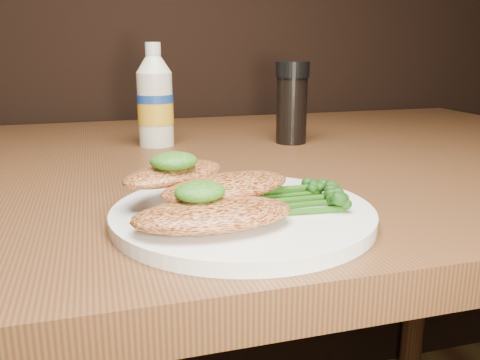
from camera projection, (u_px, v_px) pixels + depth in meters
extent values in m
cylinder|color=white|center=(243.00, 214.00, 0.46)|extent=(0.24, 0.24, 0.01)
ellipsoid|color=#C8743F|center=(213.00, 214.00, 0.41)|extent=(0.14, 0.08, 0.02)
ellipsoid|color=#C8743F|center=(227.00, 187.00, 0.46)|extent=(0.14, 0.10, 0.02)
ellipsoid|color=#C8743F|center=(174.00, 174.00, 0.47)|extent=(0.12, 0.11, 0.02)
ellipsoid|color=#0C3608|center=(200.00, 192.00, 0.41)|extent=(0.05, 0.05, 0.02)
ellipsoid|color=#0C3608|center=(174.00, 161.00, 0.46)|extent=(0.05, 0.05, 0.02)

